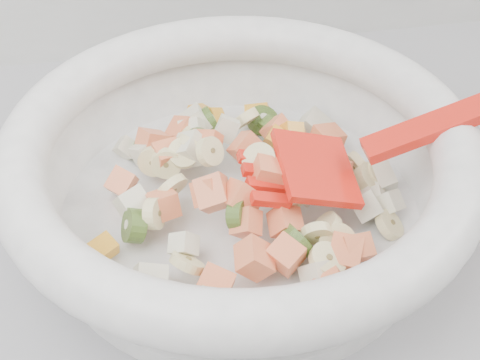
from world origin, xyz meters
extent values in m
cylinder|color=white|center=(0.07, 1.46, 0.91)|extent=(0.29, 0.29, 0.02)
torus|color=white|center=(0.07, 1.46, 0.98)|extent=(0.36, 0.36, 0.04)
cylinder|color=#FFEAAA|center=(0.11, 1.39, 0.94)|extent=(0.03, 0.02, 0.03)
cylinder|color=#FFEAAA|center=(0.17, 1.47, 0.93)|extent=(0.02, 0.03, 0.03)
cylinder|color=#FFEAAA|center=(0.05, 1.48, 0.96)|extent=(0.02, 0.03, 0.03)
cylinder|color=#FFEAAA|center=(0.10, 1.43, 0.95)|extent=(0.03, 0.03, 0.02)
cylinder|color=#FFEAAA|center=(0.00, 1.43, 0.94)|extent=(0.02, 0.03, 0.03)
cylinder|color=#FFEAAA|center=(0.09, 1.54, 0.94)|extent=(0.03, 0.03, 0.03)
cylinder|color=#FFEAAA|center=(0.13, 1.39, 0.94)|extent=(0.03, 0.02, 0.03)
cylinder|color=#FFEAAA|center=(0.04, 1.52, 0.94)|extent=(0.03, 0.04, 0.03)
cylinder|color=#FFEAAA|center=(0.18, 1.46, 0.93)|extent=(0.03, 0.03, 0.02)
cylinder|color=#FFEAAA|center=(0.04, 1.35, 0.93)|extent=(0.03, 0.02, 0.03)
cylinder|color=#FFEAAA|center=(0.12, 1.51, 0.94)|extent=(0.03, 0.02, 0.02)
cylinder|color=#FFEAAA|center=(0.02, 1.39, 0.94)|extent=(0.03, 0.03, 0.02)
cylinder|color=#FFEAAA|center=(0.03, 1.49, 0.95)|extent=(0.03, 0.03, 0.02)
cylinder|color=#FFEAAA|center=(0.17, 1.41, 0.92)|extent=(0.03, 0.03, 0.03)
cylinder|color=#FFEAAA|center=(0.04, 1.50, 0.95)|extent=(0.03, 0.03, 0.03)
cylinder|color=#FFEAAA|center=(0.08, 1.45, 0.96)|extent=(0.04, 0.04, 0.03)
cylinder|color=#FFEAAA|center=(0.12, 1.40, 0.94)|extent=(0.03, 0.03, 0.03)
cylinder|color=#FFEAAA|center=(0.02, 1.46, 0.94)|extent=(0.03, 0.03, 0.03)
cylinder|color=#FFEAAA|center=(0.17, 1.46, 0.93)|extent=(0.03, 0.03, 0.03)
cylinder|color=#FFEAAA|center=(0.02, 1.35, 0.93)|extent=(0.03, 0.03, 0.03)
cylinder|color=#FFEAAA|center=(0.14, 1.48, 0.94)|extent=(0.03, 0.03, 0.03)
cylinder|color=#FFEAAA|center=(0.01, 1.49, 0.94)|extent=(0.03, 0.02, 0.03)
cylinder|color=#FFEAAA|center=(0.00, 1.50, 0.94)|extent=(0.03, 0.02, 0.03)
cylinder|color=#FFEAAA|center=(0.11, 1.37, 0.94)|extent=(0.04, 0.04, 0.02)
cube|color=#E98E49|center=(0.04, 1.34, 0.93)|extent=(0.03, 0.03, 0.03)
cube|color=#E98E49|center=(-0.02, 1.48, 0.93)|extent=(0.03, 0.03, 0.03)
cube|color=#E98E49|center=(0.14, 1.46, 0.94)|extent=(0.03, 0.03, 0.02)
cube|color=#E98E49|center=(0.11, 1.35, 0.93)|extent=(0.03, 0.02, 0.03)
cube|color=#E98E49|center=(0.09, 1.38, 0.94)|extent=(0.03, 0.03, 0.03)
cube|color=#E98E49|center=(0.04, 1.44, 0.95)|extent=(0.03, 0.03, 0.03)
cube|color=#E98E49|center=(0.06, 1.38, 0.94)|extent=(0.03, 0.03, 0.03)
cube|color=#E98E49|center=(0.15, 1.51, 0.93)|extent=(0.03, 0.03, 0.03)
cube|color=#E98E49|center=(0.14, 1.38, 0.93)|extent=(0.02, 0.03, 0.03)
cube|color=#E98E49|center=(0.09, 1.44, 0.96)|extent=(0.03, 0.02, 0.03)
cube|color=#E98E49|center=(0.11, 1.52, 0.94)|extent=(0.03, 0.03, 0.03)
cube|color=#E98E49|center=(0.06, 1.41, 0.95)|extent=(0.03, 0.03, 0.03)
cube|color=#E98E49|center=(0.08, 1.49, 0.95)|extent=(0.03, 0.03, 0.03)
cube|color=#E98E49|center=(0.05, 1.50, 0.95)|extent=(0.03, 0.03, 0.03)
cube|color=#E98E49|center=(0.06, 1.43, 0.96)|extent=(0.03, 0.03, 0.04)
cube|color=#E98E49|center=(0.03, 1.54, 0.94)|extent=(0.03, 0.03, 0.03)
cube|color=#E98E49|center=(0.13, 1.38, 0.93)|extent=(0.03, 0.04, 0.03)
cube|color=#E98E49|center=(0.09, 1.41, 0.94)|extent=(0.03, 0.03, 0.03)
cube|color=#E98E49|center=(0.02, 1.50, 0.95)|extent=(0.03, 0.03, 0.02)
cube|color=#E98E49|center=(0.01, 1.52, 0.94)|extent=(0.03, 0.03, 0.03)
cube|color=#E98E49|center=(0.04, 1.43, 0.96)|extent=(0.03, 0.03, 0.04)
cube|color=#E98E49|center=(0.03, 1.37, 0.93)|extent=(0.03, 0.03, 0.03)
cube|color=#E98E49|center=(0.01, 1.44, 0.94)|extent=(0.03, 0.03, 0.02)
cylinder|color=#6EA336|center=(0.12, 1.46, 0.94)|extent=(0.03, 0.02, 0.03)
cylinder|color=#6EA336|center=(0.10, 1.39, 0.94)|extent=(0.03, 0.03, 0.04)
cylinder|color=#6EA336|center=(0.06, 1.55, 0.93)|extent=(0.02, 0.04, 0.03)
cylinder|color=#6EA336|center=(-0.02, 1.43, 0.94)|extent=(0.02, 0.03, 0.04)
cylinder|color=#6EA336|center=(0.04, 1.51, 0.94)|extent=(0.04, 0.02, 0.04)
cylinder|color=#6EA336|center=(0.00, 1.53, 0.93)|extent=(0.04, 0.04, 0.03)
cylinder|color=#6EA336|center=(0.06, 1.41, 0.95)|extent=(0.03, 0.03, 0.03)
cylinder|color=#6EA336|center=(0.11, 1.54, 0.93)|extent=(0.03, 0.03, 0.03)
cylinder|color=#6EA336|center=(0.04, 1.51, 0.94)|extent=(0.04, 0.04, 0.01)
cylinder|color=#6EA336|center=(0.11, 1.55, 0.93)|extent=(0.04, 0.03, 0.02)
cube|color=white|center=(0.07, 1.52, 0.95)|extent=(0.02, 0.02, 0.03)
cube|color=white|center=(0.02, 1.40, 0.94)|extent=(0.03, 0.02, 0.03)
cube|color=white|center=(0.12, 1.50, 0.94)|extent=(0.03, 0.02, 0.03)
cube|color=white|center=(-0.01, 1.38, 0.93)|extent=(0.03, 0.03, 0.03)
cube|color=white|center=(0.00, 1.52, 0.93)|extent=(0.03, 0.03, 0.03)
cube|color=white|center=(0.11, 1.44, 0.95)|extent=(0.04, 0.04, 0.03)
cube|color=white|center=(0.03, 1.50, 0.95)|extent=(0.04, 0.03, 0.03)
cube|color=white|center=(0.18, 1.46, 0.93)|extent=(0.03, 0.03, 0.03)
cube|color=white|center=(0.16, 1.42, 0.93)|extent=(0.03, 0.03, 0.03)
cube|color=white|center=(0.15, 1.54, 0.93)|extent=(0.04, 0.03, 0.03)
cube|color=white|center=(0.17, 1.44, 0.93)|extent=(0.02, 0.02, 0.03)
cube|color=white|center=(0.18, 1.43, 0.93)|extent=(0.03, 0.03, 0.03)
cube|color=white|center=(-0.02, 1.54, 0.93)|extent=(0.02, 0.02, 0.03)
cube|color=white|center=(0.05, 1.55, 0.93)|extent=(0.03, 0.03, 0.03)
cube|color=white|center=(0.04, 1.53, 0.94)|extent=(0.02, 0.03, 0.03)
cube|color=white|center=(0.11, 1.36, 0.93)|extent=(0.03, 0.03, 0.03)
cube|color=white|center=(-0.01, 1.45, 0.94)|extent=(0.03, 0.03, 0.03)
cube|color=yellow|center=(0.05, 1.57, 0.93)|extent=(0.03, 0.03, 0.02)
cube|color=yellow|center=(0.06, 1.56, 0.92)|extent=(0.03, 0.03, 0.03)
cube|color=yellow|center=(0.11, 1.50, 0.94)|extent=(0.03, 0.03, 0.03)
cube|color=yellow|center=(0.12, 1.44, 0.95)|extent=(0.03, 0.02, 0.02)
cube|color=yellow|center=(0.10, 1.57, 0.92)|extent=(0.03, 0.02, 0.02)
cube|color=yellow|center=(0.12, 1.51, 0.94)|extent=(0.02, 0.03, 0.03)
cube|color=yellow|center=(-0.04, 1.42, 0.93)|extent=(0.03, 0.03, 0.02)
cube|color=red|center=(0.12, 1.44, 0.96)|extent=(0.06, 0.07, 0.03)
cube|color=red|center=(0.08, 1.46, 0.96)|extent=(0.03, 0.01, 0.02)
cube|color=red|center=(0.08, 1.45, 0.96)|extent=(0.03, 0.01, 0.02)
cube|color=red|center=(0.08, 1.43, 0.96)|extent=(0.03, 0.01, 0.02)
cube|color=red|center=(0.08, 1.41, 0.96)|extent=(0.03, 0.01, 0.02)
camera|label=1|loc=(-0.01, 1.04, 1.31)|focal=55.00mm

